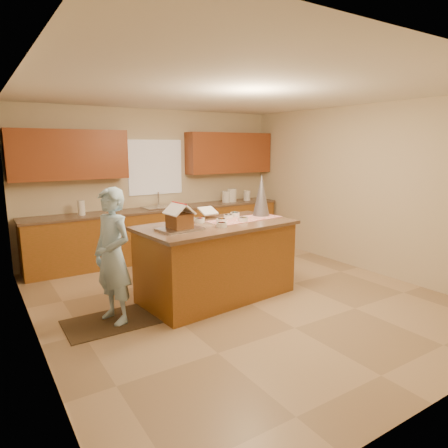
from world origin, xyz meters
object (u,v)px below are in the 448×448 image
at_px(island_base, 217,262).
at_px(gingerbread_house, 179,219).
at_px(tinsel_tree, 261,195).
at_px(boy, 113,256).

xyz_separation_m(island_base, gingerbread_house, (-0.60, -0.12, 0.68)).
bearing_deg(gingerbread_house, tinsel_tree, 10.04).
bearing_deg(boy, island_base, 73.96).
xyz_separation_m(island_base, tinsel_tree, (0.86, 0.14, 0.84)).
distance_m(island_base, tinsel_tree, 1.21).
bearing_deg(gingerbread_house, island_base, 10.93).
bearing_deg(tinsel_tree, boy, -175.75).
relative_size(island_base, tinsel_tree, 3.27).
relative_size(island_base, boy, 1.27).
bearing_deg(tinsel_tree, island_base, -170.59).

